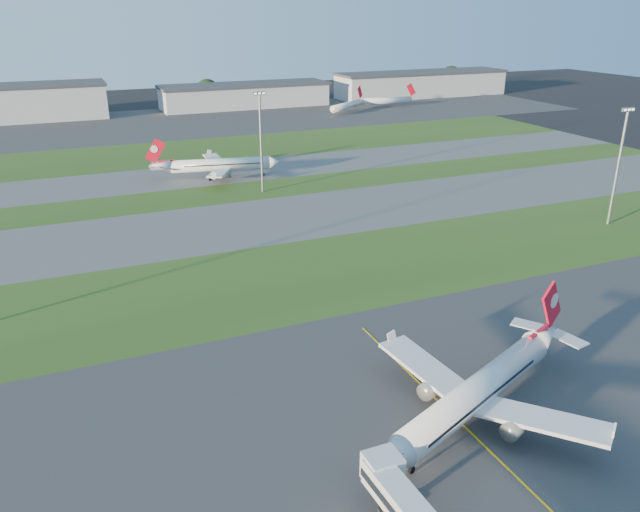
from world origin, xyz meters
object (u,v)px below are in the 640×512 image
mini_jet_far (387,100)px  light_mast_centre (261,136)px  mini_jet_near (347,105)px  airliner_taxiing (219,165)px  light_mast_east (619,159)px  airliner_parked (478,392)px

mini_jet_far → light_mast_centre: 157.27m
mini_jet_far → light_mast_centre: size_ratio=1.11×
mini_jet_near → light_mast_centre: light_mast_centre is taller
airliner_taxiing → light_mast_east: (69.70, -74.28, 11.04)m
light_mast_centre → light_mast_east: size_ratio=1.00×
light_mast_east → light_mast_centre: bearing=138.4°
mini_jet_near → light_mast_east: light_mast_east is taller
airliner_taxiing → mini_jet_far: 148.41m
airliner_parked → airliner_taxiing: 121.71m
airliner_parked → mini_jet_far: (110.76, 221.91, -0.59)m
mini_jet_near → light_mast_east: (-14.85, -167.09, 11.53)m
mini_jet_far → light_mast_centre: light_mast_centre is taller
airliner_parked → mini_jet_far: size_ratio=1.16×
airliner_parked → light_mast_east: (70.99, 47.43, 10.94)m
light_mast_east → airliner_parked: bearing=-146.3°
light_mast_centre → airliner_parked: bearing=-94.4°
airliner_taxiing → light_mast_centre: size_ratio=1.32×
light_mast_centre → light_mast_east: same height
airliner_parked → airliner_taxiing: bearing=66.6°
mini_jet_near → light_mast_centre: bearing=-161.2°
mini_jet_near → airliner_taxiing: bearing=-168.5°
light_mast_east → airliner_taxiing: bearing=133.2°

